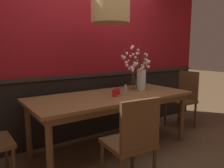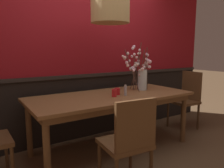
% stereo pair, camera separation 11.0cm
% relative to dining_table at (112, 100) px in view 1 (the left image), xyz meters
% --- Properties ---
extents(ground_plane, '(24.00, 24.00, 0.00)m').
position_rel_dining_table_xyz_m(ground_plane, '(0.00, 0.00, -0.67)').
color(ground_plane, brown).
extents(back_wall, '(4.86, 0.14, 2.73)m').
position_rel_dining_table_xyz_m(back_wall, '(0.00, 0.63, 0.68)').
color(back_wall, black).
rests_on(back_wall, ground).
extents(dining_table, '(2.17, 0.93, 0.75)m').
position_rel_dining_table_xyz_m(dining_table, '(0.00, 0.00, 0.00)').
color(dining_table, brown).
rests_on(dining_table, ground).
extents(chair_far_side_right, '(0.46, 0.43, 0.97)m').
position_rel_dining_table_xyz_m(chair_far_side_right, '(0.33, 0.91, -0.14)').
color(chair_far_side_right, brown).
rests_on(chair_far_side_right, ground).
extents(chair_head_east_end, '(0.43, 0.45, 0.98)m').
position_rel_dining_table_xyz_m(chair_head_east_end, '(1.54, 0.00, -0.13)').
color(chair_head_east_end, brown).
rests_on(chair_head_east_end, ground).
extents(chair_near_side_left, '(0.47, 0.45, 0.92)m').
position_rel_dining_table_xyz_m(chair_near_side_left, '(-0.37, -0.86, -0.16)').
color(chair_near_side_left, brown).
rests_on(chair_near_side_left, ground).
extents(chair_far_side_left, '(0.45, 0.42, 0.92)m').
position_rel_dining_table_xyz_m(chair_far_side_left, '(-0.35, 0.85, -0.15)').
color(chair_far_side_left, brown).
rests_on(chair_far_side_left, ground).
extents(vase_with_blossoms, '(0.47, 0.37, 0.70)m').
position_rel_dining_table_xyz_m(vase_with_blossoms, '(0.56, 0.09, 0.31)').
color(vase_with_blossoms, silver).
rests_on(vase_with_blossoms, dining_table).
extents(candle_holder_nearer_center, '(0.08, 0.08, 0.09)m').
position_rel_dining_table_xyz_m(candle_holder_nearer_center, '(0.06, -0.04, 0.12)').
color(candle_holder_nearer_center, red).
rests_on(candle_holder_nearer_center, dining_table).
extents(candle_holder_nearer_edge, '(0.07, 0.07, 0.10)m').
position_rel_dining_table_xyz_m(candle_holder_nearer_edge, '(-0.05, -0.12, 0.13)').
color(candle_holder_nearer_edge, red).
rests_on(candle_holder_nearer_edge, dining_table).
extents(condiment_bottle, '(0.04, 0.04, 0.14)m').
position_rel_dining_table_xyz_m(condiment_bottle, '(0.12, -0.13, 0.14)').
color(condiment_bottle, '#ADADB2').
rests_on(condiment_bottle, dining_table).
extents(pendant_lamp, '(0.48, 0.48, 1.07)m').
position_rel_dining_table_xyz_m(pendant_lamp, '(-0.06, -0.04, 1.13)').
color(pendant_lamp, tan).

